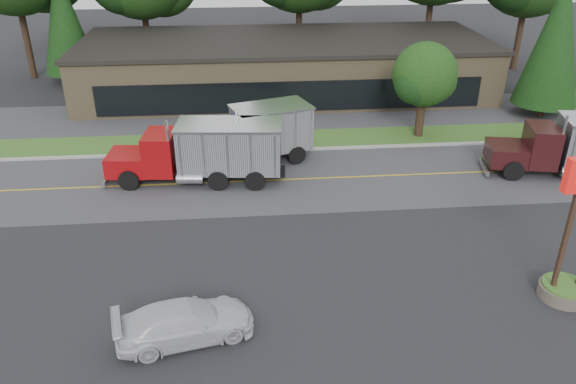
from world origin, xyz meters
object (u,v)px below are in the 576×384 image
dump_truck_blue (255,134)px  rally_car (185,322)px  dump_truck_red (206,151)px  bilo_sign (574,253)px

dump_truck_blue → rally_car: 15.43m
dump_truck_blue → rally_car: bearing=60.0°
rally_car → dump_truck_blue: bearing=-24.5°
dump_truck_red → rally_car: bearing=94.0°
dump_truck_blue → dump_truck_red: bearing=20.8°
dump_truck_blue → bilo_sign: bearing=110.6°
bilo_sign → dump_truck_red: 18.51m
bilo_sign → rally_car: bearing=-176.0°
bilo_sign → rally_car: (-14.55, -1.02, -1.32)m
dump_truck_red → dump_truck_blue: 3.56m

